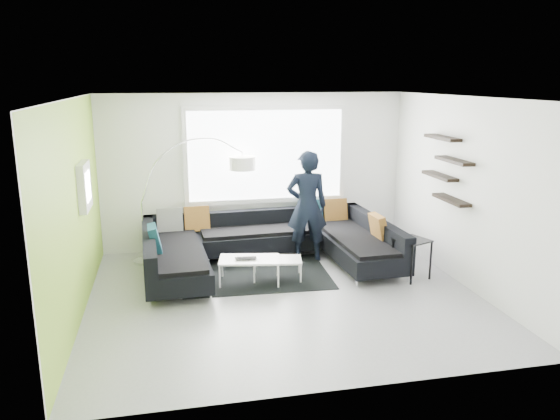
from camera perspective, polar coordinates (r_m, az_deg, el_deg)
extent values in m
plane|color=gray|center=(7.95, 0.44, -8.94)|extent=(5.50, 5.50, 0.00)
cube|color=white|center=(9.94, -2.64, 4.05)|extent=(5.50, 0.04, 2.80)
cube|color=white|center=(5.20, 6.39, -5.00)|extent=(5.50, 0.04, 2.80)
cube|color=white|center=(7.45, -20.67, -0.07)|extent=(0.04, 5.00, 2.80)
cube|color=white|center=(8.54, 18.81, 1.74)|extent=(0.04, 5.00, 2.80)
cube|color=white|center=(7.35, 0.48, 11.66)|extent=(5.50, 5.00, 0.04)
cube|color=#93C638|center=(7.45, -20.60, -0.07)|extent=(0.01, 5.00, 2.80)
cube|color=white|center=(9.89, -1.47, 5.77)|extent=(2.96, 0.06, 1.68)
cube|color=silver|center=(7.98, -19.68, 2.35)|extent=(0.12, 0.66, 0.66)
cube|color=black|center=(8.77, 17.02, 4.17)|extent=(0.20, 1.24, 0.95)
cube|color=black|center=(8.96, -1.19, -4.86)|extent=(4.07, 2.62, 0.42)
cube|color=black|center=(8.85, -1.20, -2.62)|extent=(4.07, 2.62, 0.31)
cube|color=brown|center=(8.84, -1.21, -2.23)|extent=(3.56, 0.36, 0.44)
cube|color=black|center=(8.76, -2.56, -6.72)|extent=(2.36, 1.76, 0.01)
cube|color=white|center=(8.45, -1.73, -6.16)|extent=(1.28, 0.88, 0.38)
cube|color=black|center=(8.75, 13.56, -4.99)|extent=(0.59, 0.59, 0.63)
imported|color=black|center=(9.21, 2.83, 0.41)|extent=(0.79, 0.60, 1.89)
imported|color=black|center=(8.24, -3.57, -5.19)|extent=(0.36, 0.26, 0.03)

